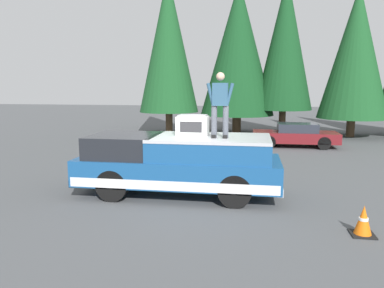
{
  "coord_description": "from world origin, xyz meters",
  "views": [
    {
      "loc": [
        -9.51,
        -1.62,
        3.0
      ],
      "look_at": [
        0.68,
        0.04,
        1.35
      ],
      "focal_mm": 34.25,
      "sensor_mm": 36.0,
      "label": 1
    }
  ],
  "objects_px": {
    "person_on_truck_bed": "(220,103)",
    "traffic_cone": "(363,221)",
    "pickup_truck": "(179,164)",
    "compressor_unit": "(193,125)",
    "parked_car_maroon": "(295,135)"
  },
  "relations": [
    {
      "from": "person_on_truck_bed",
      "to": "traffic_cone",
      "type": "bearing_deg",
      "value": -122.64
    },
    {
      "from": "parked_car_maroon",
      "to": "traffic_cone",
      "type": "relative_size",
      "value": 6.61
    },
    {
      "from": "person_on_truck_bed",
      "to": "traffic_cone",
      "type": "height_order",
      "value": "person_on_truck_bed"
    },
    {
      "from": "person_on_truck_bed",
      "to": "parked_car_maroon",
      "type": "relative_size",
      "value": 0.41
    },
    {
      "from": "parked_car_maroon",
      "to": "compressor_unit",
      "type": "bearing_deg",
      "value": 156.57
    },
    {
      "from": "pickup_truck",
      "to": "person_on_truck_bed",
      "type": "distance_m",
      "value": 2.04
    },
    {
      "from": "compressor_unit",
      "to": "parked_car_maroon",
      "type": "distance_m",
      "value": 9.55
    },
    {
      "from": "traffic_cone",
      "to": "pickup_truck",
      "type": "bearing_deg",
      "value": 62.82
    },
    {
      "from": "compressor_unit",
      "to": "pickup_truck",
      "type": "bearing_deg",
      "value": 115.87
    },
    {
      "from": "person_on_truck_bed",
      "to": "parked_car_maroon",
      "type": "xyz_separation_m",
      "value": [
        9.04,
        -2.98,
        -1.97
      ]
    },
    {
      "from": "pickup_truck",
      "to": "traffic_cone",
      "type": "bearing_deg",
      "value": -117.18
    },
    {
      "from": "traffic_cone",
      "to": "person_on_truck_bed",
      "type": "bearing_deg",
      "value": 57.36
    },
    {
      "from": "pickup_truck",
      "to": "person_on_truck_bed",
      "type": "height_order",
      "value": "person_on_truck_bed"
    },
    {
      "from": "pickup_truck",
      "to": "compressor_unit",
      "type": "bearing_deg",
      "value": -64.13
    },
    {
      "from": "person_on_truck_bed",
      "to": "traffic_cone",
      "type": "distance_m",
      "value": 4.32
    }
  ]
}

